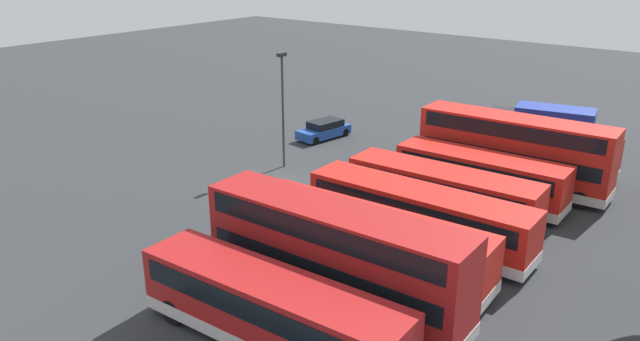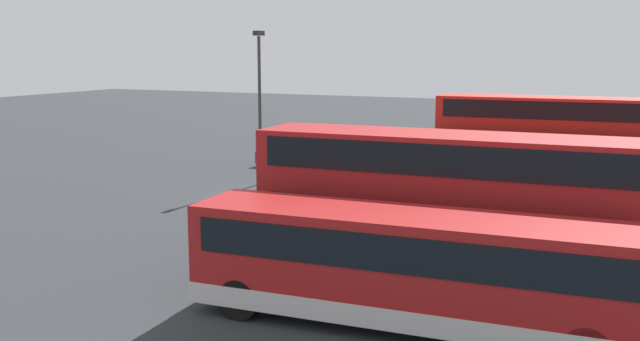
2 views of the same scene
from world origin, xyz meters
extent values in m
plane|color=#2D3033|center=(0.00, 0.00, 0.00)|extent=(140.00, 140.00, 0.00)
cube|color=#B71411|center=(-12.59, 11.07, 1.65)|extent=(2.94, 11.50, 2.60)
cube|color=silver|center=(-12.59, 11.07, 0.62)|extent=(2.99, 11.54, 0.55)
cube|color=black|center=(-12.59, 11.07, 2.25)|extent=(2.98, 10.70, 0.90)
cube|color=black|center=(-12.40, 5.34, 2.25)|extent=(2.25, 0.14, 1.10)
cylinder|color=black|center=(-11.32, 6.80, 0.55)|extent=(0.34, 1.11, 1.10)
cylinder|color=black|center=(-13.57, 6.73, 0.55)|extent=(0.34, 1.11, 1.10)
cylinder|color=black|center=(-11.62, 15.41, 0.55)|extent=(0.34, 1.11, 1.10)
cylinder|color=black|center=(-13.87, 15.33, 0.55)|extent=(0.34, 1.11, 1.10)
cube|color=red|center=(-9.04, 11.52, 2.45)|extent=(3.14, 11.90, 4.20)
cube|color=silver|center=(-9.04, 11.52, 0.62)|extent=(3.18, 11.94, 0.55)
cube|color=black|center=(-9.04, 11.52, 2.25)|extent=(3.16, 11.10, 0.90)
cube|color=black|center=(-9.04, 11.52, 3.95)|extent=(3.16, 11.10, 0.90)
cube|color=black|center=(-8.74, 5.60, 2.25)|extent=(2.25, 0.17, 1.10)
cylinder|color=black|center=(-7.69, 7.09, 0.55)|extent=(0.35, 1.11, 1.10)
cylinder|color=black|center=(-9.94, 6.98, 0.55)|extent=(0.35, 1.11, 1.10)
cylinder|color=black|center=(-8.14, 16.06, 0.55)|extent=(0.35, 1.11, 1.10)
cylinder|color=black|center=(-10.38, 15.95, 0.55)|extent=(0.35, 1.11, 1.10)
cube|color=red|center=(-5.47, 11.01, 1.65)|extent=(2.93, 10.10, 2.60)
cube|color=silver|center=(-5.47, 11.01, 0.62)|extent=(2.97, 10.14, 0.55)
cube|color=black|center=(-5.47, 11.01, 2.25)|extent=(2.96, 9.30, 0.90)
cube|color=black|center=(-5.28, 5.98, 2.25)|extent=(2.25, 0.15, 1.10)
cylinder|color=black|center=(-4.21, 7.45, 0.55)|extent=(0.34, 1.11, 1.10)
cylinder|color=black|center=(-6.46, 7.37, 0.55)|extent=(0.34, 1.11, 1.10)
cylinder|color=black|center=(-4.48, 14.65, 0.55)|extent=(0.34, 1.11, 1.10)
cylinder|color=black|center=(-6.73, 14.57, 0.55)|extent=(0.34, 1.11, 1.10)
cube|color=red|center=(-1.74, 10.49, 1.65)|extent=(3.07, 10.83, 2.60)
cube|color=silver|center=(-1.74, 10.49, 0.62)|extent=(3.11, 10.88, 0.55)
cube|color=black|center=(-1.74, 10.49, 2.25)|extent=(3.09, 10.04, 0.90)
cube|color=black|center=(-1.48, 5.11, 2.25)|extent=(2.25, 0.17, 1.10)
cylinder|color=black|center=(-0.42, 6.59, 0.55)|extent=(0.35, 1.11, 1.10)
cylinder|color=black|center=(-2.67, 6.48, 0.55)|extent=(0.35, 1.11, 1.10)
cylinder|color=black|center=(-0.81, 14.51, 0.55)|extent=(0.35, 1.11, 1.10)
cylinder|color=black|center=(-3.05, 14.40, 0.55)|extent=(0.35, 1.11, 1.10)
cube|color=red|center=(1.58, 10.90, 1.65)|extent=(2.94, 11.98, 2.60)
cube|color=silver|center=(1.58, 10.90, 0.62)|extent=(2.98, 12.02, 0.55)
cube|color=black|center=(1.58, 10.90, 2.25)|extent=(2.97, 11.18, 0.90)
cube|color=black|center=(1.78, 4.93, 2.25)|extent=(2.25, 0.13, 1.10)
cylinder|color=black|center=(2.85, 6.39, 0.55)|extent=(0.34, 1.11, 1.10)
cylinder|color=black|center=(0.60, 6.32, 0.55)|extent=(0.34, 1.11, 1.10)
cylinder|color=black|center=(2.56, 15.49, 0.55)|extent=(0.34, 1.11, 1.10)
cylinder|color=black|center=(0.31, 15.42, 0.55)|extent=(0.34, 1.11, 1.10)
cube|color=red|center=(5.54, 10.48, 1.65)|extent=(3.30, 12.11, 2.60)
cube|color=silver|center=(5.54, 10.48, 0.62)|extent=(3.34, 12.15, 0.55)
cube|color=black|center=(5.54, 10.48, 2.25)|extent=(3.31, 11.32, 0.90)
cube|color=black|center=(5.92, 4.48, 2.25)|extent=(2.25, 0.20, 1.10)
cylinder|color=black|center=(6.95, 5.97, 0.55)|extent=(0.37, 1.12, 1.10)
cylinder|color=black|center=(4.70, 5.83, 0.55)|extent=(0.37, 1.12, 1.10)
cylinder|color=black|center=(6.37, 15.13, 0.55)|extent=(0.37, 1.12, 1.10)
cylinder|color=black|center=(4.13, 14.99, 0.55)|extent=(0.37, 1.12, 1.10)
cube|color=#A51919|center=(8.98, 11.16, 2.45)|extent=(3.01, 11.94, 4.20)
cube|color=silver|center=(8.98, 11.16, 0.62)|extent=(3.05, 11.98, 0.55)
cube|color=black|center=(8.98, 11.16, 2.25)|extent=(3.04, 11.14, 0.90)
cube|color=black|center=(8.98, 11.16, 3.95)|extent=(3.04, 11.14, 0.90)
cube|color=black|center=(9.21, 5.21, 2.25)|extent=(2.25, 0.15, 1.10)
cylinder|color=black|center=(10.28, 6.69, 0.55)|extent=(0.34, 1.11, 1.10)
cylinder|color=black|center=(8.03, 6.60, 0.55)|extent=(0.34, 1.11, 1.10)
cylinder|color=black|center=(7.68, 15.64, 0.55)|extent=(0.34, 1.11, 1.10)
cube|color=#A51919|center=(12.66, 10.98, 1.65)|extent=(3.16, 11.44, 2.60)
cube|color=silver|center=(12.66, 10.98, 0.62)|extent=(3.20, 11.48, 0.55)
cube|color=black|center=(12.66, 10.98, 2.25)|extent=(3.17, 10.64, 0.90)
cube|color=black|center=(12.96, 5.30, 2.25)|extent=(2.25, 0.18, 1.10)
cylinder|color=black|center=(14.01, 6.79, 0.55)|extent=(0.36, 1.11, 1.10)
cylinder|color=black|center=(11.76, 6.67, 0.55)|extent=(0.36, 1.11, 1.10)
cube|color=navy|center=(-18.24, 10.92, 1.80)|extent=(3.56, 5.89, 2.80)
cube|color=black|center=(-17.49, 7.24, 1.50)|extent=(2.85, 2.46, 2.20)
cylinder|color=black|center=(-16.38, 7.47, 0.50)|extent=(0.48, 1.04, 1.00)
cylinder|color=black|center=(-18.59, 7.02, 0.50)|extent=(0.48, 1.04, 1.00)
cylinder|color=black|center=(-17.49, 12.86, 0.50)|extent=(0.48, 1.04, 1.00)
cylinder|color=black|center=(-19.70, 12.40, 0.50)|extent=(0.48, 1.04, 1.00)
cube|color=#1E479E|center=(-9.80, -4.20, 0.53)|extent=(4.69, 2.42, 0.70)
cube|color=black|center=(-9.99, -4.18, 1.15)|extent=(2.89, 2.00, 0.55)
cylinder|color=black|center=(-8.06, -3.64, 0.32)|extent=(0.66, 0.31, 0.64)
cylinder|color=black|center=(-8.29, -5.23, 0.32)|extent=(0.66, 0.31, 0.64)
cylinder|color=black|center=(-11.31, -3.18, 0.32)|extent=(0.66, 0.31, 0.64)
cylinder|color=black|center=(-11.53, -4.76, 0.32)|extent=(0.66, 0.31, 0.64)
cylinder|color=#38383D|center=(-2.90, -2.26, 3.80)|extent=(0.16, 0.16, 7.60)
cube|color=#262628|center=(-2.90, -2.26, 7.75)|extent=(0.70, 0.30, 0.24)
cylinder|color=#197F33|center=(-10.01, 3.51, 0.47)|extent=(0.60, 0.60, 0.95)
camera|label=1|loc=(27.10, 24.82, 14.54)|focal=34.67mm
camera|label=2|loc=(29.44, 16.38, 7.01)|focal=40.71mm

